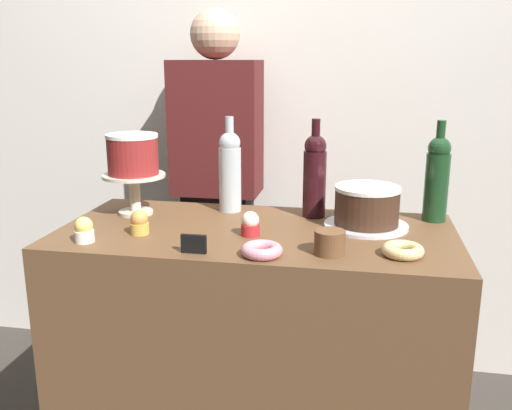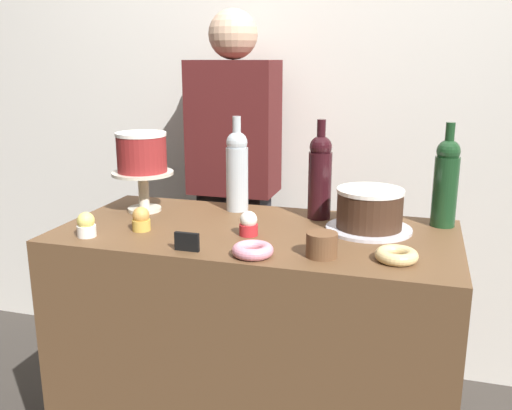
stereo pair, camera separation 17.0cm
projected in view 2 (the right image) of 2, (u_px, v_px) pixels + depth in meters
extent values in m
cube|color=silver|center=(313.00, 84.00, 2.42)|extent=(6.00, 0.05, 2.60)
cube|color=brown|center=(256.00, 360.00, 1.84)|extent=(1.21, 0.59, 0.89)
cylinder|color=beige|center=(145.00, 209.00, 1.94)|extent=(0.12, 0.12, 0.01)
cylinder|color=beige|center=(144.00, 191.00, 1.92)|extent=(0.04, 0.04, 0.12)
cylinder|color=beige|center=(143.00, 173.00, 1.91)|extent=(0.21, 0.21, 0.01)
cylinder|color=maroon|center=(142.00, 154.00, 1.89)|extent=(0.17, 0.17, 0.12)
cylinder|color=white|center=(141.00, 134.00, 1.88)|extent=(0.17, 0.17, 0.01)
cylinder|color=silver|center=(369.00, 229.00, 1.72)|extent=(0.26, 0.26, 0.01)
cylinder|color=#3D2619|center=(370.00, 210.00, 1.70)|extent=(0.20, 0.20, 0.11)
cylinder|color=white|center=(371.00, 191.00, 1.69)|extent=(0.20, 0.20, 0.01)
cylinder|color=black|center=(320.00, 186.00, 1.83)|extent=(0.08, 0.08, 0.22)
sphere|color=black|center=(321.00, 147.00, 1.79)|extent=(0.07, 0.07, 0.07)
cylinder|color=black|center=(321.00, 131.00, 1.78)|extent=(0.03, 0.03, 0.08)
cylinder|color=#B2BCC1|center=(237.00, 179.00, 1.92)|extent=(0.08, 0.08, 0.22)
sphere|color=#B2BCC1|center=(237.00, 142.00, 1.89)|extent=(0.07, 0.07, 0.07)
cylinder|color=#B2BCC1|center=(237.00, 127.00, 1.88)|extent=(0.03, 0.03, 0.08)
cylinder|color=#193D1E|center=(445.00, 192.00, 1.74)|extent=(0.08, 0.08, 0.22)
sphere|color=#193D1E|center=(448.00, 151.00, 1.71)|extent=(0.07, 0.07, 0.07)
cylinder|color=#193D1E|center=(450.00, 135.00, 1.70)|extent=(0.03, 0.03, 0.08)
cylinder|color=red|center=(249.00, 230.00, 1.67)|extent=(0.06, 0.06, 0.03)
sphere|color=white|center=(249.00, 220.00, 1.66)|extent=(0.05, 0.05, 0.05)
cylinder|color=gold|center=(141.00, 225.00, 1.72)|extent=(0.06, 0.06, 0.03)
sphere|color=#CC9347|center=(141.00, 215.00, 1.71)|extent=(0.05, 0.05, 0.05)
cylinder|color=white|center=(87.00, 231.00, 1.66)|extent=(0.06, 0.06, 0.03)
sphere|color=#EFDB6B|center=(86.00, 221.00, 1.65)|extent=(0.05, 0.05, 0.05)
torus|color=pink|center=(253.00, 250.00, 1.49)|extent=(0.11, 0.11, 0.03)
torus|color=#E0C17F|center=(396.00, 255.00, 1.45)|extent=(0.11, 0.11, 0.03)
cylinder|color=brown|center=(321.00, 255.00, 1.49)|extent=(0.08, 0.08, 0.01)
cylinder|color=brown|center=(322.00, 251.00, 1.49)|extent=(0.08, 0.08, 0.01)
cylinder|color=brown|center=(322.00, 247.00, 1.49)|extent=(0.08, 0.08, 0.01)
cylinder|color=brown|center=(322.00, 243.00, 1.48)|extent=(0.08, 0.08, 0.01)
cylinder|color=brown|center=(322.00, 239.00, 1.48)|extent=(0.08, 0.08, 0.01)
cylinder|color=brown|center=(322.00, 235.00, 1.48)|extent=(0.08, 0.08, 0.01)
cube|color=black|center=(187.00, 242.00, 1.53)|extent=(0.07, 0.01, 0.05)
cube|color=black|center=(235.00, 284.00, 2.52)|extent=(0.28, 0.18, 0.85)
cube|color=#4C1919|center=(234.00, 128.00, 2.34)|extent=(0.36, 0.22, 0.55)
sphere|color=tan|center=(233.00, 34.00, 2.24)|extent=(0.20, 0.20, 0.20)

